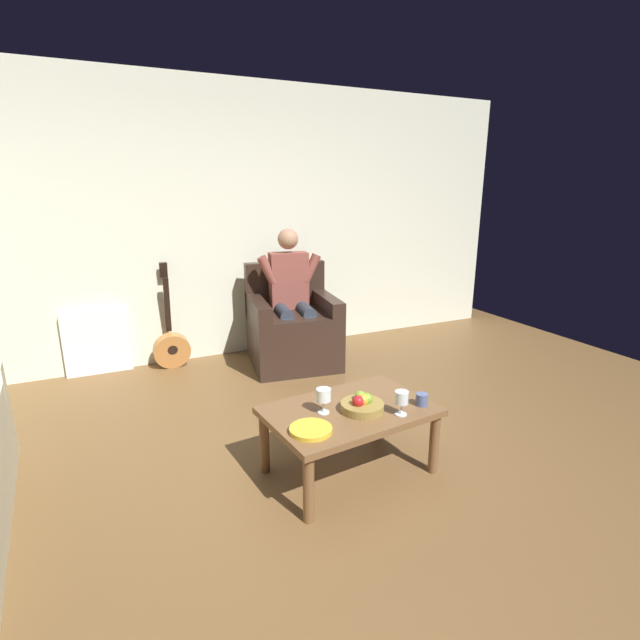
{
  "coord_description": "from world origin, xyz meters",
  "views": [
    {
      "loc": [
        1.28,
        2.03,
        1.69
      ],
      "look_at": [
        -0.24,
        -1.21,
        0.68
      ],
      "focal_mm": 26.66,
      "sensor_mm": 36.0,
      "label": 1
    }
  ],
  "objects_px": {
    "armchair": "(292,330)",
    "candle_jar": "(422,399)",
    "fruit_bowl": "(362,405)",
    "guitar": "(172,346)",
    "coffee_table": "(349,417)",
    "person_seated": "(292,293)",
    "wine_glass_far": "(324,396)",
    "wine_glass_near": "(402,399)",
    "decorative_dish": "(311,430)"
  },
  "relations": [
    {
      "from": "armchair",
      "to": "candle_jar",
      "type": "xyz_separation_m",
      "value": [
        -0.02,
        2.03,
        0.12
      ]
    },
    {
      "from": "candle_jar",
      "to": "armchair",
      "type": "bearing_deg",
      "value": -89.33
    },
    {
      "from": "fruit_bowl",
      "to": "candle_jar",
      "type": "height_order",
      "value": "fruit_bowl"
    },
    {
      "from": "armchair",
      "to": "guitar",
      "type": "relative_size",
      "value": 0.95
    },
    {
      "from": "armchair",
      "to": "coffee_table",
      "type": "height_order",
      "value": "armchair"
    },
    {
      "from": "person_seated",
      "to": "guitar",
      "type": "relative_size",
      "value": 1.29
    },
    {
      "from": "armchair",
      "to": "wine_glass_far",
      "type": "xyz_separation_m",
      "value": [
        0.55,
        1.88,
        0.18
      ]
    },
    {
      "from": "fruit_bowl",
      "to": "armchair",
      "type": "bearing_deg",
      "value": -99.83
    },
    {
      "from": "armchair",
      "to": "coffee_table",
      "type": "bearing_deg",
      "value": 86.45
    },
    {
      "from": "candle_jar",
      "to": "fruit_bowl",
      "type": "bearing_deg",
      "value": -13.8
    },
    {
      "from": "wine_glass_near",
      "to": "fruit_bowl",
      "type": "xyz_separation_m",
      "value": [
        0.18,
        -0.14,
        -0.06
      ]
    },
    {
      "from": "wine_glass_near",
      "to": "wine_glass_far",
      "type": "xyz_separation_m",
      "value": [
        0.39,
        -0.21,
        0.01
      ]
    },
    {
      "from": "person_seated",
      "to": "decorative_dish",
      "type": "xyz_separation_m",
      "value": [
        0.71,
        2.06,
        -0.27
      ]
    },
    {
      "from": "guitar",
      "to": "wine_glass_far",
      "type": "bearing_deg",
      "value": 103.63
    },
    {
      "from": "person_seated",
      "to": "guitar",
      "type": "xyz_separation_m",
      "value": [
        1.1,
        -0.37,
        -0.49
      ]
    },
    {
      "from": "decorative_dish",
      "to": "guitar",
      "type": "bearing_deg",
      "value": -80.87
    },
    {
      "from": "coffee_table",
      "to": "decorative_dish",
      "type": "distance_m",
      "value": 0.37
    },
    {
      "from": "armchair",
      "to": "guitar",
      "type": "bearing_deg",
      "value": -10.9
    },
    {
      "from": "coffee_table",
      "to": "wine_glass_near",
      "type": "height_order",
      "value": "wine_glass_near"
    },
    {
      "from": "coffee_table",
      "to": "wine_glass_far",
      "type": "bearing_deg",
      "value": -4.45
    },
    {
      "from": "decorative_dish",
      "to": "candle_jar",
      "type": "height_order",
      "value": "candle_jar"
    },
    {
      "from": "person_seated",
      "to": "wine_glass_far",
      "type": "relative_size",
      "value": 8.74
    },
    {
      "from": "guitar",
      "to": "candle_jar",
      "type": "xyz_separation_m",
      "value": [
        -1.13,
        2.41,
        0.24
      ]
    },
    {
      "from": "armchair",
      "to": "coffee_table",
      "type": "distance_m",
      "value": 1.93
    },
    {
      "from": "guitar",
      "to": "candle_jar",
      "type": "height_order",
      "value": "guitar"
    },
    {
      "from": "person_seated",
      "to": "fruit_bowl",
      "type": "height_order",
      "value": "person_seated"
    },
    {
      "from": "person_seated",
      "to": "guitar",
      "type": "bearing_deg",
      "value": -10.39
    },
    {
      "from": "wine_glass_near",
      "to": "decorative_dish",
      "type": "xyz_separation_m",
      "value": [
        0.55,
        -0.04,
        -0.09
      ]
    },
    {
      "from": "coffee_table",
      "to": "fruit_bowl",
      "type": "bearing_deg",
      "value": 132.23
    },
    {
      "from": "coffee_table",
      "to": "guitar",
      "type": "height_order",
      "value": "guitar"
    },
    {
      "from": "wine_glass_near",
      "to": "wine_glass_far",
      "type": "height_order",
      "value": "wine_glass_far"
    },
    {
      "from": "wine_glass_far",
      "to": "decorative_dish",
      "type": "relative_size",
      "value": 0.64
    },
    {
      "from": "wine_glass_far",
      "to": "decorative_dish",
      "type": "xyz_separation_m",
      "value": [
        0.16,
        0.17,
        -0.09
      ]
    },
    {
      "from": "wine_glass_near",
      "to": "fruit_bowl",
      "type": "relative_size",
      "value": 0.57
    },
    {
      "from": "person_seated",
      "to": "decorative_dish",
      "type": "distance_m",
      "value": 2.19
    },
    {
      "from": "decorative_dish",
      "to": "armchair",
      "type": "bearing_deg",
      "value": -109.17
    },
    {
      "from": "decorative_dish",
      "to": "candle_jar",
      "type": "xyz_separation_m",
      "value": [
        -0.74,
        -0.01,
        0.02
      ]
    },
    {
      "from": "guitar",
      "to": "wine_glass_far",
      "type": "height_order",
      "value": "guitar"
    },
    {
      "from": "wine_glass_far",
      "to": "candle_jar",
      "type": "xyz_separation_m",
      "value": [
        -0.58,
        0.16,
        -0.07
      ]
    },
    {
      "from": "person_seated",
      "to": "wine_glass_near",
      "type": "bearing_deg",
      "value": 93.67
    },
    {
      "from": "coffee_table",
      "to": "fruit_bowl",
      "type": "distance_m",
      "value": 0.12
    },
    {
      "from": "guitar",
      "to": "fruit_bowl",
      "type": "distance_m",
      "value": 2.46
    },
    {
      "from": "coffee_table",
      "to": "guitar",
      "type": "bearing_deg",
      "value": -72.56
    },
    {
      "from": "wine_glass_far",
      "to": "armchair",
      "type": "bearing_deg",
      "value": -106.46
    },
    {
      "from": "guitar",
      "to": "wine_glass_near",
      "type": "bearing_deg",
      "value": 110.9
    },
    {
      "from": "coffee_table",
      "to": "fruit_bowl",
      "type": "height_order",
      "value": "fruit_bowl"
    },
    {
      "from": "coffee_table",
      "to": "wine_glass_far",
      "type": "height_order",
      "value": "wine_glass_far"
    },
    {
      "from": "fruit_bowl",
      "to": "candle_jar",
      "type": "relative_size",
      "value": 3.46
    },
    {
      "from": "coffee_table",
      "to": "candle_jar",
      "type": "height_order",
      "value": "candle_jar"
    },
    {
      "from": "guitar",
      "to": "wine_glass_near",
      "type": "xyz_separation_m",
      "value": [
        -0.94,
        2.46,
        0.3
      ]
    }
  ]
}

